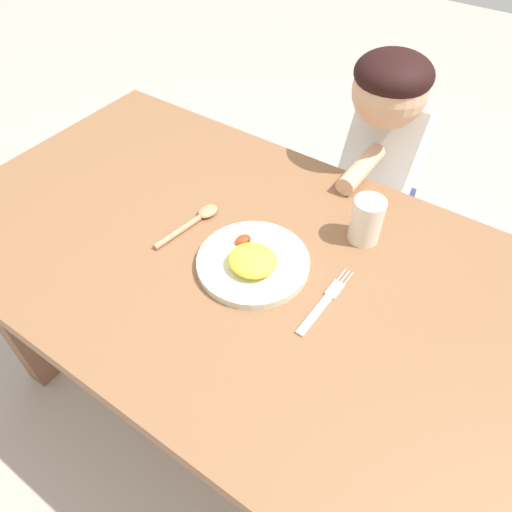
{
  "coord_description": "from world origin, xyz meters",
  "views": [
    {
      "loc": [
        0.42,
        -0.57,
        1.46
      ],
      "look_at": [
        0.03,
        0.0,
        0.73
      ],
      "focal_mm": 33.12,
      "sensor_mm": 36.0,
      "label": 1
    }
  ],
  "objects_px": {
    "plate": "(253,261)",
    "person": "(376,185)",
    "fork": "(324,303)",
    "spoon": "(196,219)",
    "drinking_cup": "(367,220)"
  },
  "relations": [
    {
      "from": "plate",
      "to": "person",
      "type": "bearing_deg",
      "value": 85.22
    },
    {
      "from": "fork",
      "to": "person",
      "type": "xyz_separation_m",
      "value": [
        -0.13,
        0.58,
        -0.13
      ]
    },
    {
      "from": "plate",
      "to": "person",
      "type": "height_order",
      "value": "person"
    },
    {
      "from": "spoon",
      "to": "drinking_cup",
      "type": "height_order",
      "value": "drinking_cup"
    },
    {
      "from": "drinking_cup",
      "to": "spoon",
      "type": "bearing_deg",
      "value": -153.23
    },
    {
      "from": "spoon",
      "to": "plate",
      "type": "bearing_deg",
      "value": -93.24
    },
    {
      "from": "spoon",
      "to": "person",
      "type": "relative_size",
      "value": 0.19
    },
    {
      "from": "drinking_cup",
      "to": "person",
      "type": "relative_size",
      "value": 0.11
    },
    {
      "from": "person",
      "to": "drinking_cup",
      "type": "bearing_deg",
      "value": 106.52
    },
    {
      "from": "plate",
      "to": "spoon",
      "type": "height_order",
      "value": "plate"
    },
    {
      "from": "plate",
      "to": "spoon",
      "type": "xyz_separation_m",
      "value": [
        -0.19,
        0.04,
        -0.01
      ]
    },
    {
      "from": "plate",
      "to": "drinking_cup",
      "type": "relative_size",
      "value": 2.24
    },
    {
      "from": "fork",
      "to": "person",
      "type": "distance_m",
      "value": 0.61
    },
    {
      "from": "plate",
      "to": "person",
      "type": "distance_m",
      "value": 0.59
    },
    {
      "from": "fork",
      "to": "person",
      "type": "relative_size",
      "value": 0.2
    }
  ]
}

